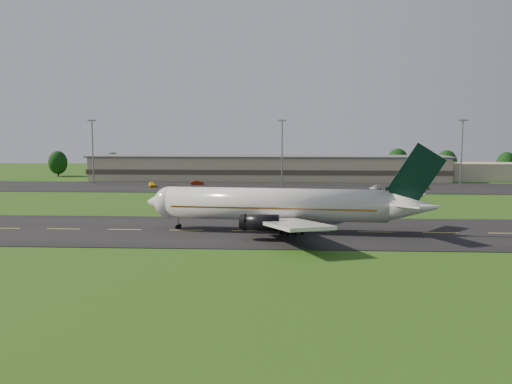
# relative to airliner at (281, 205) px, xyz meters

# --- Properties ---
(ground) EXTENTS (360.00, 360.00, 0.00)m
(ground) POSITION_rel_airliner_xyz_m (-5.58, 0.07, -4.66)
(ground) COLOR #214A12
(ground) RESTS_ON ground
(taxiway) EXTENTS (220.00, 30.00, 0.10)m
(taxiway) POSITION_rel_airliner_xyz_m (-5.58, 0.07, -4.61)
(taxiway) COLOR black
(taxiway) RESTS_ON ground
(apron) EXTENTS (260.00, 30.00, 0.10)m
(apron) POSITION_rel_airliner_xyz_m (-5.58, 72.07, -4.61)
(apron) COLOR black
(apron) RESTS_ON ground
(airliner) EXTENTS (51.28, 42.02, 15.57)m
(airliner) POSITION_rel_airliner_xyz_m (0.00, 0.00, 0.00)
(airliner) COLOR silver
(airliner) RESTS_ON ground
(terminal) EXTENTS (145.00, 16.00, 8.40)m
(terminal) POSITION_rel_airliner_xyz_m (0.83, 96.26, -0.67)
(terminal) COLOR tan
(terminal) RESTS_ON ground
(light_mast_west) EXTENTS (2.40, 1.20, 20.35)m
(light_mast_west) POSITION_rel_airliner_xyz_m (-60.58, 80.07, 8.08)
(light_mast_west) COLOR gray
(light_mast_west) RESTS_ON ground
(light_mast_centre) EXTENTS (2.40, 1.20, 20.35)m
(light_mast_centre) POSITION_rel_airliner_xyz_m (-0.58, 80.07, 8.08)
(light_mast_centre) COLOR gray
(light_mast_centre) RESTS_ON ground
(light_mast_east) EXTENTS (2.40, 1.20, 20.35)m
(light_mast_east) POSITION_rel_airliner_xyz_m (54.42, 80.07, 8.08)
(light_mast_east) COLOR gray
(light_mast_east) RESTS_ON ground
(tree_line) EXTENTS (198.95, 9.17, 10.51)m
(tree_line) POSITION_rel_airliner_xyz_m (27.45, 106.50, 0.41)
(tree_line) COLOR black
(tree_line) RESTS_ON ground
(service_vehicle_a) EXTENTS (3.25, 4.78, 1.51)m
(service_vehicle_a) POSITION_rel_airliner_xyz_m (-39.67, 71.32, -3.81)
(service_vehicle_a) COLOR yellow
(service_vehicle_a) RESTS_ON apron
(service_vehicle_b) EXTENTS (4.27, 1.90, 1.36)m
(service_vehicle_b) POSITION_rel_airliner_xyz_m (-26.94, 77.78, -3.88)
(service_vehicle_b) COLOR maroon
(service_vehicle_b) RESTS_ON apron
(service_vehicle_c) EXTENTS (4.14, 4.93, 1.25)m
(service_vehicle_c) POSITION_rel_airliner_xyz_m (26.47, 67.05, -3.93)
(service_vehicle_c) COLOR white
(service_vehicle_c) RESTS_ON apron
(service_vehicle_d) EXTENTS (5.26, 3.68, 1.41)m
(service_vehicle_d) POSITION_rel_airliner_xyz_m (39.97, 69.88, -3.85)
(service_vehicle_d) COLOR gold
(service_vehicle_d) RESTS_ON apron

